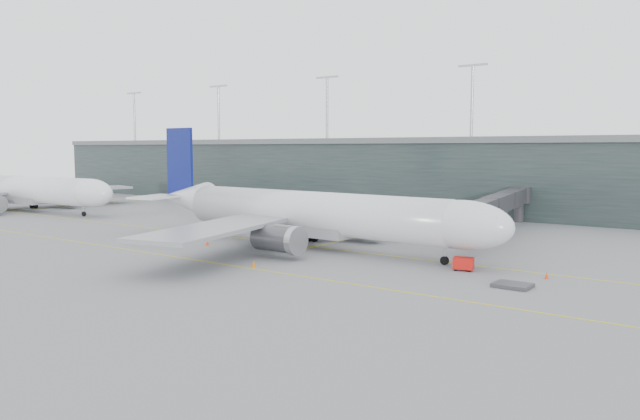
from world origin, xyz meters
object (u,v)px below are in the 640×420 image
Objects in this scene: second_aircraft at (23,190)px; gse_cart at (464,263)px; jet_bridge at (508,203)px; main_aircraft at (308,213)px.

second_aircraft reaches higher than gse_cart.
second_aircraft is at bearing -174.22° from jet_bridge.
jet_bridge is 97.05m from second_aircraft.
main_aircraft reaches higher than gse_cart.
gse_cart is (22.94, -2.73, -3.74)m from main_aircraft.
main_aircraft is 1.02× the size of second_aircraft.
second_aircraft reaches higher than jet_bridge.
second_aircraft is (-77.10, 3.14, -0.07)m from main_aircraft.
jet_bridge is 18.11× the size of gse_cart.
gse_cart is at bearing -87.80° from jet_bridge.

